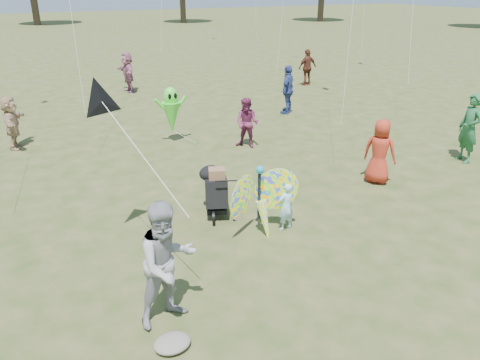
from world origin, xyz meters
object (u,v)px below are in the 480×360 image
object	(u,v)px
crowd_e	(247,123)
crowd_j	(128,72)
crowd_a	(380,152)
crowd_h	(307,67)
child_girl	(286,206)
butterfly_kite	(261,202)
crowd_f	(469,128)
jogging_stroller	(215,188)
crowd_c	(288,90)
crowd_d	(12,123)
adult_man	(168,263)
alien_kite	(171,112)

from	to	relation	value
crowd_e	crowd_j	bearing A→B (deg)	146.71
crowd_a	crowd_h	size ratio (longest dim) A/B	0.95
child_girl	crowd_a	xyz separation A→B (m)	(3.35, 0.96, 0.30)
butterfly_kite	crowd_f	bearing A→B (deg)	6.96
jogging_stroller	butterfly_kite	size ratio (longest dim) A/B	0.66
crowd_a	crowd_j	world-z (taller)	crowd_j
jogging_stroller	crowd_a	bearing A→B (deg)	19.08
crowd_a	jogging_stroller	size ratio (longest dim) A/B	1.42
crowd_a	crowd_c	size ratio (longest dim) A/B	0.89
child_girl	crowd_e	bearing A→B (deg)	-116.34
crowd_d	jogging_stroller	bearing A→B (deg)	-137.33
crowd_e	butterfly_kite	world-z (taller)	crowd_e
child_girl	crowd_e	xyz separation A→B (m)	(1.79, 4.84, 0.24)
crowd_c	jogging_stroller	size ratio (longest dim) A/B	1.59
child_girl	crowd_j	size ratio (longest dim) A/B	0.58
adult_man	crowd_f	xyz separation A→B (m)	(9.55, 2.40, -0.00)
crowd_a	butterfly_kite	size ratio (longest dim) A/B	0.93
crowd_a	crowd_e	world-z (taller)	crowd_a
crowd_a	crowd_h	world-z (taller)	crowd_h
crowd_h	crowd_j	world-z (taller)	crowd_j
crowd_d	crowd_f	xyz separation A→B (m)	(10.94, -7.15, 0.16)
crowd_h	jogging_stroller	xyz separation A→B (m)	(-9.78, -10.30, -0.24)
crowd_f	jogging_stroller	bearing A→B (deg)	-78.88
adult_man	crowd_a	bearing A→B (deg)	11.03
crowd_e	crowd_a	bearing A→B (deg)	-17.39
crowd_c	crowd_f	size ratio (longest dim) A/B	0.95
adult_man	crowd_d	distance (m)	9.66
crowd_d	butterfly_kite	world-z (taller)	crowd_d
crowd_c	crowd_h	xyz separation A→B (m)	(3.76, 3.98, -0.06)
crowd_a	crowd_e	xyz separation A→B (m)	(-1.56, 3.89, -0.06)
crowd_d	alien_kite	world-z (taller)	alien_kite
crowd_c	crowd_j	bearing A→B (deg)	-97.79
crowd_h	crowd_a	bearing A→B (deg)	60.13
adult_man	crowd_j	bearing A→B (deg)	66.32
crowd_a	jogging_stroller	xyz separation A→B (m)	(-4.31, 0.31, -0.19)
jogging_stroller	crowd_d	bearing A→B (deg)	139.96
crowd_e	crowd_c	bearing A→B (deg)	90.82
jogging_stroller	butterfly_kite	bearing A→B (deg)	-47.87
crowd_c	crowd_d	distance (m)	9.46
child_girl	alien_kite	size ratio (longest dim) A/B	0.59
child_girl	adult_man	size ratio (longest dim) A/B	0.53
crowd_c	crowd_e	size ratio (longest dim) A/B	1.20
crowd_e	alien_kite	xyz separation A→B (m)	(-1.82, 1.48, 0.22)
child_girl	crowd_f	bearing A→B (deg)	-178.01
crowd_c	crowd_d	world-z (taller)	crowd_c
crowd_d	crowd_h	world-z (taller)	crowd_h
crowd_c	alien_kite	size ratio (longest dim) A/B	1.04
crowd_d	jogging_stroller	distance (m)	7.62
adult_man	crowd_c	bearing A→B (deg)	38.41
crowd_d	jogging_stroller	xyz separation A→B (m)	(3.43, -6.80, -0.18)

